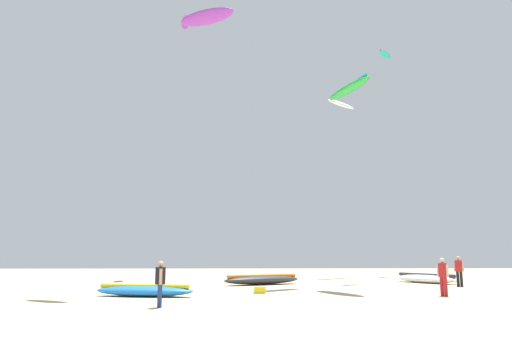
% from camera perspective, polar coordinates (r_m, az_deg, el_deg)
% --- Properties ---
extents(person_foreground, '(0.37, 0.53, 1.62)m').
position_cam_1_polar(person_foreground, '(17.92, -11.26, -12.82)').
color(person_foreground, navy).
rests_on(person_foreground, ground).
extents(person_midground, '(0.39, 0.48, 1.71)m').
position_cam_1_polar(person_midground, '(23.93, 21.24, -11.53)').
color(person_midground, '#B21E23').
rests_on(person_midground, ground).
extents(person_left, '(0.45, 0.45, 1.78)m').
position_cam_1_polar(person_left, '(31.68, 22.87, -10.87)').
color(person_left, black).
rests_on(person_left, ground).
extents(kite_grounded_near, '(4.76, 2.35, 0.57)m').
position_cam_1_polar(kite_grounded_near, '(22.81, -13.08, -13.88)').
color(kite_grounded_near, blue).
rests_on(kite_grounded_near, ground).
extents(kite_grounded_mid, '(5.47, 3.98, 0.67)m').
position_cam_1_polar(kite_grounded_mid, '(31.26, 0.75, -13.02)').
color(kite_grounded_mid, '#2D2D33').
rests_on(kite_grounded_mid, ground).
extents(kite_grounded_far, '(3.58, 5.41, 0.67)m').
position_cam_1_polar(kite_grounded_far, '(35.17, 19.46, -12.16)').
color(kite_grounded_far, white).
rests_on(kite_grounded_far, ground).
extents(cooler_box, '(0.56, 0.36, 0.32)m').
position_cam_1_polar(cooler_box, '(24.08, 0.45, -14.19)').
color(cooler_box, yellow).
rests_on(cooler_box, ground).
extents(kite_aloft_0, '(2.21, 2.46, 0.34)m').
position_cam_1_polar(kite_aloft_0, '(55.91, 15.02, 12.90)').
color(kite_aloft_0, '#19B29E').
extents(kite_aloft_2, '(1.29, 2.95, 0.48)m').
position_cam_1_polar(kite_aloft_2, '(48.35, -8.31, 16.76)').
color(kite_aloft_2, purple).
extents(kite_aloft_3, '(3.96, 2.80, 0.85)m').
position_cam_1_polar(kite_aloft_3, '(32.43, -5.86, 17.39)').
color(kite_aloft_3, purple).
extents(kite_aloft_4, '(2.50, 4.41, 0.69)m').
position_cam_1_polar(kite_aloft_4, '(29.75, 10.87, 9.22)').
color(kite_aloft_4, green).
extents(kite_aloft_6, '(3.62, 3.34, 0.89)m').
position_cam_1_polar(kite_aloft_6, '(46.78, 10.05, 7.49)').
color(kite_aloft_6, white).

